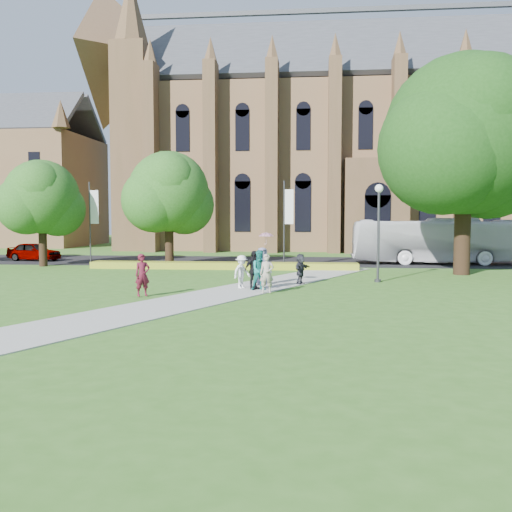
# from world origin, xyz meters

# --- Properties ---
(ground) EXTENTS (160.00, 160.00, 0.00)m
(ground) POSITION_xyz_m (0.00, 0.00, 0.00)
(ground) COLOR #36671F
(ground) RESTS_ON ground
(road) EXTENTS (160.00, 10.00, 0.02)m
(road) POSITION_xyz_m (0.00, 20.00, 0.01)
(road) COLOR black
(road) RESTS_ON ground
(footpath) EXTENTS (15.58, 28.54, 0.04)m
(footpath) POSITION_xyz_m (0.00, 1.00, 0.02)
(footpath) COLOR #B2B2A8
(footpath) RESTS_ON ground
(flower_hedge) EXTENTS (18.00, 1.40, 0.45)m
(flower_hedge) POSITION_xyz_m (-2.00, 13.20, 0.23)
(flower_hedge) COLOR gold
(flower_hedge) RESTS_ON ground
(cathedral) EXTENTS (52.60, 18.25, 28.00)m
(cathedral) POSITION_xyz_m (10.00, 39.73, 12.98)
(cathedral) COLOR brown
(cathedral) RESTS_ON ground
(building_west) EXTENTS (22.00, 14.00, 18.30)m
(building_west) POSITION_xyz_m (-34.00, 42.00, 9.21)
(building_west) COLOR brown
(building_west) RESTS_ON ground
(streetlamp) EXTENTS (0.44, 0.44, 5.24)m
(streetlamp) POSITION_xyz_m (7.50, 6.50, 3.30)
(streetlamp) COLOR #38383D
(streetlamp) RESTS_ON ground
(large_tree) EXTENTS (9.60, 9.60, 13.20)m
(large_tree) POSITION_xyz_m (13.00, 11.00, 8.37)
(large_tree) COLOR #332114
(large_tree) RESTS_ON ground
(street_tree_0) EXTENTS (5.20, 5.20, 7.50)m
(street_tree_0) POSITION_xyz_m (-15.00, 14.00, 4.87)
(street_tree_0) COLOR #332114
(street_tree_0) RESTS_ON ground
(street_tree_1) EXTENTS (5.60, 5.60, 8.05)m
(street_tree_1) POSITION_xyz_m (-6.00, 14.50, 5.22)
(street_tree_1) COLOR #332114
(street_tree_1) RESTS_ON ground
(banner_pole_0) EXTENTS (0.70, 0.10, 6.00)m
(banner_pole_0) POSITION_xyz_m (2.11, 15.20, 3.39)
(banner_pole_0) COLOR #38383D
(banner_pole_0) RESTS_ON ground
(banner_pole_1) EXTENTS (0.70, 0.10, 6.00)m
(banner_pole_1) POSITION_xyz_m (-11.89, 15.20, 3.39)
(banner_pole_1) COLOR #38383D
(banner_pole_1) RESTS_ON ground
(tour_coach) EXTENTS (12.19, 2.90, 3.39)m
(tour_coach) POSITION_xyz_m (13.00, 18.60, 1.72)
(tour_coach) COLOR white
(tour_coach) RESTS_ON road
(car_0) EXTENTS (4.53, 2.52, 1.46)m
(car_0) POSITION_xyz_m (-18.03, 18.62, 0.75)
(car_0) COLOR gray
(car_0) RESTS_ON road
(pedestrian_0) EXTENTS (0.81, 0.76, 1.86)m
(pedestrian_0) POSITION_xyz_m (-3.42, -0.30, 0.97)
(pedestrian_0) COLOR #521221
(pedestrian_0) RESTS_ON footpath
(pedestrian_1) EXTENTS (1.10, 0.97, 1.90)m
(pedestrian_1) POSITION_xyz_m (1.54, 2.27, 0.99)
(pedestrian_1) COLOR #197D73
(pedestrian_1) RESTS_ON footpath
(pedestrian_2) EXTENTS (1.10, 1.19, 1.61)m
(pedestrian_2) POSITION_xyz_m (0.57, 2.84, 0.84)
(pedestrian_2) COLOR white
(pedestrian_2) RESTS_ON footpath
(pedestrian_3) EXTENTS (1.08, 1.10, 1.86)m
(pedestrian_3) POSITION_xyz_m (1.19, 2.49, 0.97)
(pedestrian_3) COLOR black
(pedestrian_3) RESTS_ON footpath
(pedestrian_4) EXTENTS (1.11, 0.99, 1.92)m
(pedestrian_4) POSITION_xyz_m (1.45, 4.35, 1.00)
(pedestrian_4) COLOR slate
(pedestrian_4) RESTS_ON footpath
(pedestrian_5) EXTENTS (1.01, 1.52, 1.57)m
(pedestrian_5) POSITION_xyz_m (3.38, 4.95, 0.83)
(pedestrian_5) COLOR #2A2B32
(pedestrian_5) RESTS_ON footpath
(pedestrian_6) EXTENTS (0.68, 0.47, 1.78)m
(pedestrian_6) POSITION_xyz_m (1.92, 1.31, 0.93)
(pedestrian_6) COLOR gray
(pedestrian_6) RESTS_ON footpath
(parasol) EXTENTS (0.91, 0.91, 0.66)m
(parasol) POSITION_xyz_m (1.63, 4.45, 2.29)
(parasol) COLOR #F1AACB
(parasol) RESTS_ON pedestrian_4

